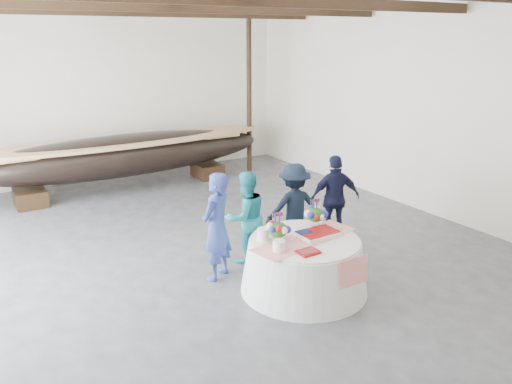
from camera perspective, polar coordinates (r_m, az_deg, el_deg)
floor at (r=9.16m, az=-4.63°, el=-6.90°), size 10.00×12.00×0.01m
wall_back at (r=14.04m, az=-16.45°, el=10.62°), size 10.00×0.02×4.50m
wall_right at (r=11.60m, az=17.84°, el=9.15°), size 0.02×12.00×4.50m
pavilion_structure at (r=9.05m, az=-7.74°, el=18.80°), size 9.80×11.76×4.50m
longboat_display at (r=12.89m, az=-14.78°, el=4.11°), size 7.59×1.52×1.42m
banquet_table at (r=7.76m, az=5.53°, el=-8.25°), size 1.96×1.96×0.84m
tabletop_items at (r=7.64m, az=4.93°, el=-4.02°), size 1.88×1.03×0.40m
guest_woman_blue at (r=7.93m, az=-4.54°, el=-3.96°), size 0.77×0.70×1.77m
guest_woman_teal at (r=8.53m, az=-1.18°, el=-2.88°), size 0.81×0.64×1.61m
guest_man_left at (r=9.00m, az=4.36°, el=-1.78°), size 1.16×0.84×1.62m
guest_man_right at (r=9.54m, az=9.01°, el=-0.70°), size 1.05×0.70×1.66m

